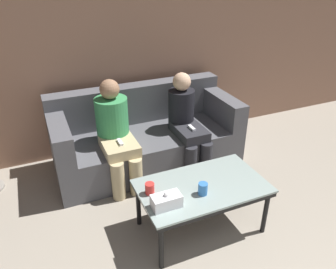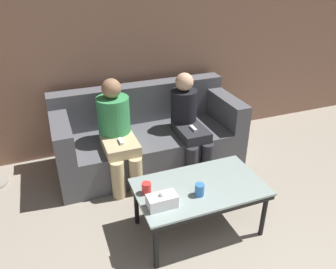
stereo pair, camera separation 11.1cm
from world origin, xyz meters
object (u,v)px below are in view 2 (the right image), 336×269
object	(u,v)px
tissue_box	(162,201)
seated_person_mid_left	(188,121)
cup_near_right	(200,190)
couch	(148,136)
cup_near_left	(146,188)
seated_person_left_end	(117,130)
coffee_table	(200,190)

from	to	relation	value
tissue_box	seated_person_mid_left	xyz separation A→B (m)	(0.70, 1.10, 0.04)
tissue_box	seated_person_mid_left	world-z (taller)	seated_person_mid_left
cup_near_right	couch	bearing A→B (deg)	90.21
tissue_box	seated_person_mid_left	size ratio (longest dim) A/B	0.21
cup_near_left	couch	bearing A→B (deg)	71.86
cup_near_left	cup_near_right	world-z (taller)	cup_near_right
seated_person_left_end	couch	bearing A→B (deg)	28.91
coffee_table	tissue_box	distance (m)	0.40
seated_person_mid_left	seated_person_left_end	bearing A→B (deg)	178.44
coffee_table	seated_person_left_end	bearing A→B (deg)	113.79
coffee_table	seated_person_mid_left	bearing A→B (deg)	71.21
cup_near_right	seated_person_left_end	world-z (taller)	seated_person_left_end
cup_near_left	cup_near_right	bearing A→B (deg)	-24.25
seated_person_mid_left	coffee_table	bearing A→B (deg)	-108.79
cup_near_left	tissue_box	distance (m)	0.20
coffee_table	cup_near_left	distance (m)	0.44
cup_near_left	cup_near_right	distance (m)	0.42
cup_near_right	seated_person_mid_left	bearing A→B (deg)	70.51
cup_near_left	seated_person_left_end	bearing A→B (deg)	90.77
cup_near_left	seated_person_left_end	xyz separation A→B (m)	(-0.01, 0.93, 0.07)
coffee_table	seated_person_left_end	xyz separation A→B (m)	(-0.44, 1.00, 0.16)
cup_near_right	seated_person_left_end	xyz separation A→B (m)	(-0.39, 1.10, 0.06)
coffee_table	cup_near_left	size ratio (longest dim) A/B	11.24
couch	seated_person_left_end	distance (m)	0.51
cup_near_left	seated_person_mid_left	distance (m)	1.19
tissue_box	seated_person_left_end	world-z (taller)	seated_person_left_end
couch	seated_person_mid_left	world-z (taller)	seated_person_mid_left
couch	tissue_box	size ratio (longest dim) A/B	9.13
tissue_box	coffee_table	bearing A→B (deg)	18.44
cup_near_left	seated_person_mid_left	xyz separation A→B (m)	(0.76, 0.91, 0.04)
tissue_box	cup_near_left	bearing A→B (deg)	106.62
couch	cup_near_left	distance (m)	1.22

